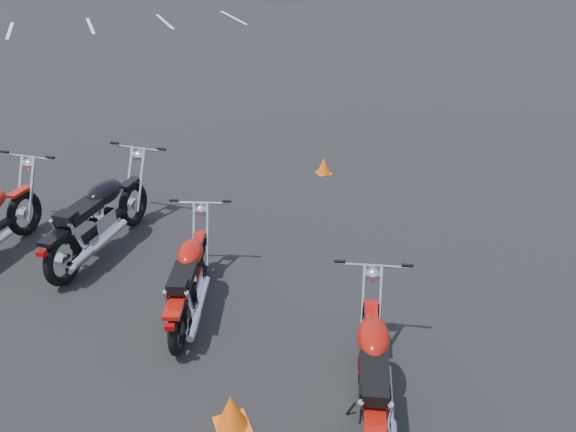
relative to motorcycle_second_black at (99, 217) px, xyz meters
name	(u,v)px	position (x,y,z in m)	size (l,w,h in m)	color
ground	(290,290)	(1.95, -1.68, -0.50)	(120.00, 120.00, 0.00)	black
motorcycle_second_black	(99,217)	(0.00, 0.00, 0.00)	(1.73, 1.99, 1.09)	black
motorcycle_third_red	(190,279)	(0.80, -1.66, -0.07)	(1.10, 1.85, 0.93)	black
motorcycle_rear_red	(373,372)	(1.96, -3.61, -0.06)	(1.24, 1.87, 0.95)	black
training_cone_near	(324,166)	(3.71, 1.30, -0.36)	(0.24, 0.24, 0.28)	#FF610D
training_cone_extra	(231,411)	(0.77, -3.36, -0.33)	(0.29, 0.29, 0.34)	#FF610D
parking_line_stripes	(51,28)	(-0.55, 18.32, -0.49)	(15.12, 4.00, 0.01)	silver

